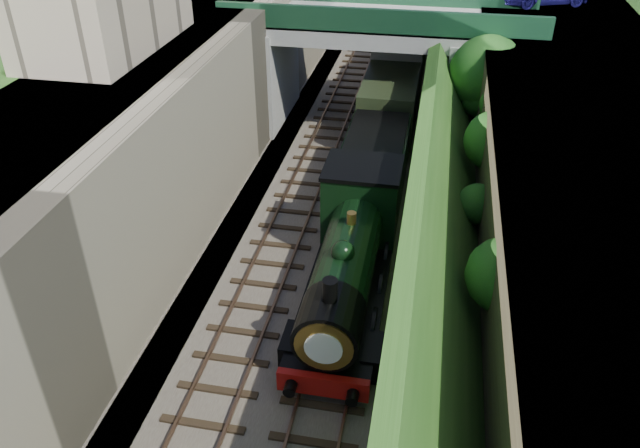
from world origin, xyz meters
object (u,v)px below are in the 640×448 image
(tree, at_px, (489,77))
(locomotive, at_px, (350,260))
(tender, at_px, (374,169))
(road_bridge, at_px, (390,57))

(tree, relative_size, locomotive, 0.65)
(tree, relative_size, tender, 1.10)
(road_bridge, bearing_deg, tender, -88.22)
(road_bridge, relative_size, locomotive, 1.56)
(tree, height_order, locomotive, tree)
(tree, xyz_separation_m, tender, (-4.71, -4.47, -3.03))
(locomotive, bearing_deg, tender, 90.00)
(road_bridge, relative_size, tender, 2.67)
(road_bridge, xyz_separation_m, locomotive, (0.26, -15.61, -2.18))
(tender, bearing_deg, tree, 43.46)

